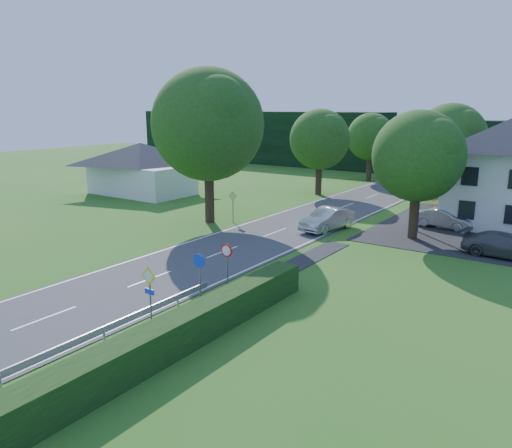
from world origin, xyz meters
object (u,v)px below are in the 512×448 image
Objects in this scene: motorcycle at (338,213)px; parasol at (432,213)px; streetlight at (420,170)px; parked_car_grey at (506,245)px; moving_car at (327,219)px; parked_car_silver_a at (444,219)px.

parasol is (6.75, 1.87, 0.53)m from motorcycle.
streetlight is 8.07m from parked_car_grey.
moving_car is at bearing -136.72° from parasol.
moving_car reaches higher than motorcycle.
moving_car is 2.59× the size of motorcycle.
parked_car_grey reaches higher than motorcycle.
parked_car_grey is at bearing -27.48° from streetlight.
motorcycle is 0.38× the size of parked_car_grey.
motorcycle is 0.45× the size of parked_car_silver_a.
streetlight is at bearing -13.91° from motorcycle.
streetlight reaches higher than motorcycle.
motorcycle is at bearing 176.11° from streetlight.
parasol reaches higher than parked_car_silver_a.
parasol is at bearing 77.90° from streetlight.
parked_car_silver_a is 7.43m from parked_car_grey.
parasol is at bearing 51.98° from moving_car.
parked_car_silver_a is at bearing -3.22° from parasol.
parked_car_silver_a is 0.85× the size of parked_car_grey.
moving_car is 0.99× the size of parked_car_grey.
parked_car_silver_a is 1.84× the size of parasol.
moving_car is at bearing -86.15° from motorcycle.
moving_car is 1.16× the size of parked_car_silver_a.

